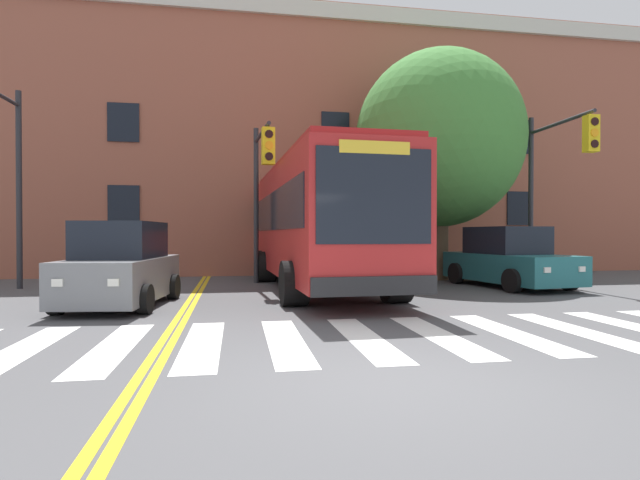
# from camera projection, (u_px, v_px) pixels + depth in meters

# --- Properties ---
(ground_plane) EXTENTS (120.00, 120.00, 0.00)m
(ground_plane) POSITION_uv_depth(u_px,v_px,m) (391.00, 380.00, 5.42)
(ground_plane) COLOR #4C4C4F
(crosswalk) EXTENTS (12.61, 3.43, 0.01)m
(crosswalk) POSITION_uv_depth(u_px,v_px,m) (364.00, 338.00, 7.62)
(crosswalk) COLOR white
(crosswalk) RESTS_ON ground
(lane_line_yellow_inner) EXTENTS (0.12, 36.00, 0.01)m
(lane_line_yellow_inner) POSITION_uv_depth(u_px,v_px,m) (208.00, 272.00, 20.89)
(lane_line_yellow_inner) COLOR gold
(lane_line_yellow_inner) RESTS_ON ground
(lane_line_yellow_outer) EXTENTS (0.12, 36.00, 0.01)m
(lane_line_yellow_outer) POSITION_uv_depth(u_px,v_px,m) (212.00, 272.00, 20.92)
(lane_line_yellow_outer) COLOR gold
(lane_line_yellow_outer) RESTS_ON ground
(city_bus) EXTENTS (3.25, 10.76, 3.59)m
(city_bus) POSITION_uv_depth(u_px,v_px,m) (316.00, 221.00, 14.44)
(city_bus) COLOR #B22323
(city_bus) RESTS_ON ground
(car_grey_near_lane) EXTENTS (2.27, 3.88, 1.86)m
(car_grey_near_lane) POSITION_uv_depth(u_px,v_px,m) (121.00, 268.00, 10.96)
(car_grey_near_lane) COLOR slate
(car_grey_near_lane) RESTS_ON ground
(car_teal_far_lane) EXTENTS (2.56, 4.52, 1.81)m
(car_teal_far_lane) POSITION_uv_depth(u_px,v_px,m) (508.00, 260.00, 14.99)
(car_teal_far_lane) COLOR #236B70
(car_teal_far_lane) RESTS_ON ground
(car_navy_behind_bus) EXTENTS (2.01, 4.05, 1.81)m
(car_navy_behind_bus) POSITION_uv_depth(u_px,v_px,m) (280.00, 250.00, 23.54)
(car_navy_behind_bus) COLOR navy
(car_navy_behind_bus) RESTS_ON ground
(traffic_light_near_corner) EXTENTS (0.35, 3.16, 5.42)m
(traffic_light_near_corner) POSITION_uv_depth(u_px,v_px,m) (554.00, 168.00, 15.19)
(traffic_light_near_corner) COLOR #28282D
(traffic_light_near_corner) RESTS_ON ground
(traffic_light_overhead) EXTENTS (0.47, 2.87, 5.01)m
(traffic_light_overhead) POSITION_uv_depth(u_px,v_px,m) (261.00, 176.00, 14.98)
(traffic_light_overhead) COLOR #28282D
(traffic_light_overhead) RESTS_ON ground
(street_tree_curbside_large) EXTENTS (6.44, 6.86, 7.89)m
(street_tree_curbside_large) POSITION_uv_depth(u_px,v_px,m) (438.00, 140.00, 17.27)
(street_tree_curbside_large) COLOR brown
(street_tree_curbside_large) RESTS_ON ground
(building_facade) EXTENTS (39.13, 8.75, 10.61)m
(building_facade) POSITION_uv_depth(u_px,v_px,m) (317.00, 155.00, 23.61)
(building_facade) COLOR #9E5642
(building_facade) RESTS_ON ground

